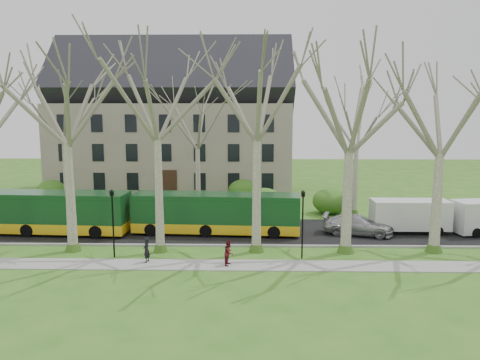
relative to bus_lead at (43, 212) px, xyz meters
name	(u,v)px	position (x,y,z in m)	size (l,w,h in m)	color
ground	(209,253)	(13.02, -4.63, -1.69)	(120.00, 120.00, 0.00)	#366C1F
sidewalk	(206,265)	(13.02, -7.13, -1.66)	(70.00, 2.00, 0.06)	gray
road	(215,231)	(13.02, 0.87, -1.66)	(80.00, 8.00, 0.06)	black
curb	(211,245)	(13.02, -3.13, -1.62)	(80.00, 0.25, 0.14)	#A5A39E
building	(174,121)	(7.02, 19.37, 6.38)	(26.50, 12.20, 16.00)	gray
tree_row_verge	(208,147)	(13.02, -4.33, 5.31)	(49.00, 7.00, 14.00)	gray
tree_row_far	(204,149)	(11.69, 6.37, 4.31)	(33.00, 7.00, 12.00)	gray
lamp_row	(207,218)	(13.02, -5.63, 0.88)	(36.22, 0.22, 4.30)	black
hedges	(173,198)	(8.35, 9.37, -0.69)	(30.60, 8.60, 2.00)	#29601B
bus_lead	(43,212)	(0.00, 0.00, 0.00)	(13.03, 2.71, 3.26)	#13431D
bus_follow	(216,213)	(13.15, 0.22, -0.07)	(12.50, 2.61, 3.13)	#13431D
sedan	(358,225)	(23.81, 0.05, -0.88)	(2.09, 5.13, 1.49)	#A8A8AD
van_a	(410,216)	(27.89, 0.74, -0.38)	(5.74, 2.09, 2.50)	silver
pedestrian_a	(147,250)	(9.36, -6.74, -0.85)	(0.57, 0.37, 1.55)	black
pedestrian_b	(229,253)	(14.44, -7.13, -0.87)	(0.73, 0.57, 1.51)	#5B141F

